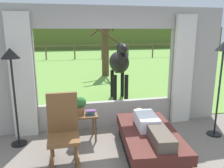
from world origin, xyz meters
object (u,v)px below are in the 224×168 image
at_px(potted_plant, 81,104).
at_px(pasture_tree, 106,46).
at_px(floor_lamp_left, 12,68).
at_px(book_stack, 90,112).
at_px(floor_lamp_right, 222,61).
at_px(reclining_person, 151,126).
at_px(horse, 119,63).
at_px(recliner_sofa, 149,141).
at_px(rocking_chair, 63,130).
at_px(side_table, 85,118).

bearing_deg(potted_plant, pasture_tree, 74.45).
xyz_separation_m(floor_lamp_left, pasture_tree, (2.81, 5.97, -0.07)).
bearing_deg(book_stack, pasture_tree, 76.26).
xyz_separation_m(potted_plant, floor_lamp_right, (2.64, -0.45, 0.81)).
xyz_separation_m(reclining_person, book_stack, (-0.91, 0.75, 0.04)).
bearing_deg(horse, recliner_sofa, 93.37).
distance_m(rocking_chair, potted_plant, 0.84).
relative_size(potted_plant, floor_lamp_left, 0.18).
distance_m(side_table, book_stack, 0.17).
distance_m(rocking_chair, floor_lamp_right, 3.15).
xyz_separation_m(rocking_chair, side_table, (0.42, 0.70, -0.12)).
height_order(potted_plant, horse, horse).
bearing_deg(pasture_tree, floor_lamp_left, -115.24).
height_order(floor_lamp_right, pasture_tree, pasture_tree).
height_order(book_stack, horse, horse).
height_order(floor_lamp_left, pasture_tree, pasture_tree).
distance_m(recliner_sofa, floor_lamp_left, 2.67).
xyz_separation_m(side_table, pasture_tree, (1.58, 6.01, 0.94)).
height_order(recliner_sofa, potted_plant, potted_plant).
bearing_deg(floor_lamp_right, pasture_tree, 98.77).
height_order(recliner_sofa, side_table, side_table).
distance_m(floor_lamp_left, floor_lamp_right, 3.83).
bearing_deg(floor_lamp_left, recliner_sofa, -19.68).
bearing_deg(pasture_tree, potted_plant, -105.55).
relative_size(floor_lamp_right, pasture_tree, 0.67).
height_order(floor_lamp_right, horse, floor_lamp_right).
distance_m(floor_lamp_right, horse, 2.89).
relative_size(floor_lamp_left, horse, 0.98).
bearing_deg(floor_lamp_right, side_table, 171.27).
height_order(book_stack, pasture_tree, pasture_tree).
height_order(rocking_chair, pasture_tree, pasture_tree).
bearing_deg(floor_lamp_right, floor_lamp_left, 173.45).
xyz_separation_m(floor_lamp_right, pasture_tree, (-0.99, 6.41, -0.15)).
relative_size(reclining_person, side_table, 2.76).
height_order(recliner_sofa, book_stack, book_stack).
distance_m(horse, pasture_tree, 3.90).
relative_size(reclining_person, rocking_chair, 1.28).
height_order(book_stack, floor_lamp_right, floor_lamp_right).
bearing_deg(side_table, rocking_chair, -121.07).
xyz_separation_m(horse, pasture_tree, (0.36, 3.87, 0.21)).
height_order(potted_plant, book_stack, potted_plant).
xyz_separation_m(rocking_chair, pasture_tree, (2.00, 6.71, 0.82)).
height_order(side_table, book_stack, book_stack).
bearing_deg(floor_lamp_left, side_table, -1.96).
xyz_separation_m(rocking_chair, floor_lamp_right, (2.98, 0.30, 0.97)).
relative_size(recliner_sofa, reclining_person, 1.25).
bearing_deg(reclining_person, horse, 92.41).
distance_m(potted_plant, horse, 2.49).
bearing_deg(rocking_chair, floor_lamp_right, 5.94).
xyz_separation_m(recliner_sofa, rocking_chair, (-1.42, 0.06, 0.33)).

